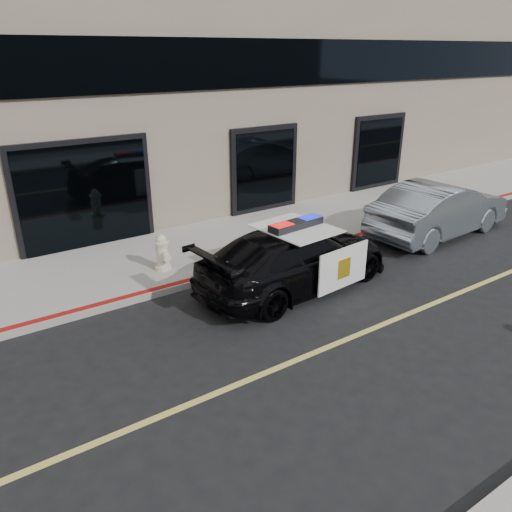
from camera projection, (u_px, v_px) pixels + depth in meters
ground at (282, 366)px, 8.27m from camera, size 120.00×120.00×0.00m
sidewalk_n at (154, 260)px, 12.26m from camera, size 60.00×3.50×0.15m
building_n at (62, 5)px, 13.99m from camera, size 60.00×7.00×12.00m
police_car at (295, 258)px, 10.79m from camera, size 2.78×5.04×1.54m
silver_sedan at (439, 209)px, 13.83m from camera, size 2.16×4.79×1.51m
fire_hydrant at (162, 253)px, 11.42m from camera, size 0.39×0.54×0.85m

